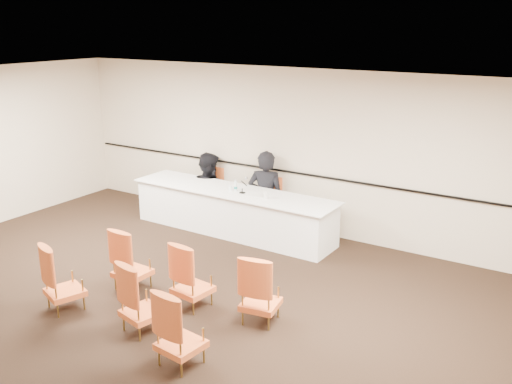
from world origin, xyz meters
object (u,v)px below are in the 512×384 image
panel_table (233,211)px  aud_chair_front_right (261,288)px  coffee_cup (266,195)px  panelist_second (209,197)px  aud_chair_front_mid (192,275)px  aud_chair_back_right (180,327)px  panelist_main_chair (266,203)px  water_bottle (236,185)px  drinking_glass (230,188)px  panelist_second_chair (209,192)px  microphone (242,186)px  aud_chair_front_left (132,259)px  panelist_main (266,200)px  aud_chair_back_mid (142,297)px  aud_chair_back_left (64,277)px

panel_table → aud_chair_front_right: 3.33m
coffee_cup → panel_table: bearing=172.6°
panelist_second → aud_chair_front_mid: bearing=135.3°
aud_chair_front_right → aud_chair_back_right: size_ratio=1.00×
panelist_main_chair → water_bottle: size_ratio=4.55×
aud_chair_back_right → drinking_glass: bearing=123.3°
panel_table → panelist_main_chair: 0.69m
panelist_second_chair → water_bottle: (1.07, -0.60, 0.44)m
water_bottle → microphone: bearing=-18.8°
aud_chair_front_left → aud_chair_front_mid: (1.08, 0.04, 0.00)m
microphone → aud_chair_front_right: bearing=-56.5°
panelist_second → water_bottle: bearing=162.5°
microphone → coffee_cup: microphone is taller
panel_table → panelist_second: (-1.01, 0.60, -0.04)m
panelist_main → aud_chair_back_mid: size_ratio=2.03×
panelist_second_chair → aud_chair_back_right: 5.32m
panelist_main → aud_chair_front_left: size_ratio=2.03×
panelist_main → microphone: bearing=65.0°
panelist_main_chair → aud_chair_back_left: size_ratio=1.00×
panelist_main_chair → aud_chair_back_mid: 4.15m
aud_chair_back_right → panelist_main_chair: bearing=115.6°
panelist_second_chair → aud_chair_front_left: size_ratio=1.00×
water_bottle → aud_chair_front_mid: bearing=-67.6°
panelist_main_chair → microphone: (-0.11, -0.64, 0.48)m
aud_chair_front_mid → panelist_main_chair: bearing=110.1°
panelist_main → panelist_second: (-1.36, 0.02, -0.16)m
water_bottle → coffee_cup: water_bottle is taller
aud_chair_front_left → aud_chair_front_mid: 1.09m
panelist_main → microphone: size_ratio=7.02×
microphone → aud_chair_back_mid: microphone is taller
aud_chair_front_mid → aud_chair_back_right: (0.76, -1.17, 0.00)m
coffee_cup → aud_chair_front_left: bearing=-104.9°
panelist_main → aud_chair_back_left: bearing=66.1°
panel_table → drinking_glass: drinking_glass is taller
aud_chair_front_left → aud_chair_front_right: bearing=7.4°
panel_table → coffee_cup: size_ratio=29.59×
drinking_glass → water_bottle: bearing=33.2°
panelist_main → drinking_glass: panelist_main is taller
panelist_second_chair → aud_chair_back_left: (0.74, -4.25, 0.00)m
aud_chair_front_mid → aud_chair_back_mid: size_ratio=1.00×
panel_table → aud_chair_front_mid: 2.91m
drinking_glass → aud_chair_front_right: 3.32m
aud_chair_front_mid → drinking_glass: bearing=120.4°
drinking_glass → aud_chair_back_mid: 3.64m
panel_table → aud_chair_back_right: 4.29m
aud_chair_back_left → microphone: bearing=101.3°
panelist_second → drinking_glass: (0.99, -0.65, 0.50)m
aud_chair_front_mid → aud_chair_back_left: 1.73m
aud_chair_front_left → drinking_glass: bearing=94.3°
water_bottle → drinking_glass: (-0.08, -0.05, -0.05)m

